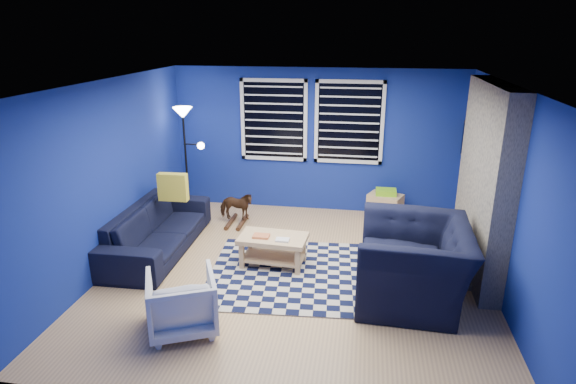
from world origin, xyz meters
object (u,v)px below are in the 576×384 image
object	(u,v)px
armchair_big	(413,263)
coffee_table	(273,244)
tv	(470,144)
rocking_horse	(236,206)
sofa	(157,229)
armchair_bent	(182,302)
cabinet	(385,206)
floor_lamp	(185,128)

from	to	relation	value
armchair_big	coffee_table	world-z (taller)	armchair_big
tv	rocking_horse	world-z (taller)	tv
sofa	armchair_big	distance (m)	3.66
armchair_big	armchair_bent	world-z (taller)	armchair_big
rocking_horse	cabinet	size ratio (longest dim) A/B	0.90
cabinet	coffee_table	bearing A→B (deg)	-105.07
armchair_bent	rocking_horse	size ratio (longest dim) A/B	1.24
sofa	floor_lamp	xyz separation A→B (m)	(-0.03, 1.42, 1.21)
sofa	rocking_horse	xyz separation A→B (m)	(0.87, 1.15, -0.02)
armchair_big	cabinet	bearing A→B (deg)	-171.88
tv	rocking_horse	bearing A→B (deg)	-173.04
armchair_big	rocking_horse	world-z (taller)	armchair_big
rocking_horse	armchair_big	bearing A→B (deg)	-125.40
sofa	armchair_bent	world-z (taller)	sofa
armchair_big	armchair_bent	distance (m)	2.71
tv	floor_lamp	bearing A→B (deg)	-177.76
rocking_horse	cabinet	distance (m)	2.52
rocking_horse	cabinet	bearing A→B (deg)	-76.25
sofa	armchair_bent	size ratio (longest dim) A/B	3.18
sofa	coffee_table	distance (m)	1.78
sofa	rocking_horse	bearing A→B (deg)	-38.14
tv	armchair_big	size ratio (longest dim) A/B	0.69
cabinet	rocking_horse	bearing A→B (deg)	-142.84
armchair_big	cabinet	world-z (taller)	armchair_big
cabinet	floor_lamp	xyz separation A→B (m)	(-3.35, -0.33, 1.31)
sofa	armchair_big	world-z (taller)	armchair_big
rocking_horse	coffee_table	xyz separation A→B (m)	(0.89, -1.37, 0.00)
coffee_table	armchair_big	bearing A→B (deg)	-17.16
armchair_big	armchair_bent	xyz separation A→B (m)	(-2.50, -1.05, -0.14)
cabinet	armchair_big	bearing A→B (deg)	-60.85
rocking_horse	coffee_table	size ratio (longest dim) A/B	0.62
armchair_big	rocking_horse	xyz separation A→B (m)	(-2.70, 1.93, -0.16)
tv	coffee_table	xyz separation A→B (m)	(-2.78, -1.81, -1.08)
coffee_table	cabinet	bearing A→B (deg)	51.43
armchair_bent	cabinet	xyz separation A→B (m)	(2.25, 3.58, -0.09)
tv	armchair_big	distance (m)	2.73
sofa	armchair_big	bearing A→B (deg)	-103.10
sofa	armchair_big	size ratio (longest dim) A/B	1.58
rocking_horse	floor_lamp	bearing A→B (deg)	73.52
armchair_bent	floor_lamp	world-z (taller)	floor_lamp
rocking_horse	cabinet	xyz separation A→B (m)	(2.45, 0.60, -0.07)
sofa	rocking_horse	world-z (taller)	sofa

